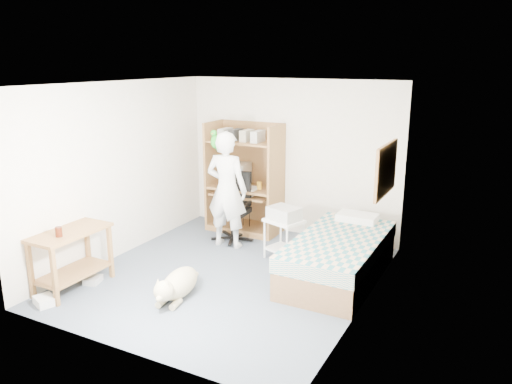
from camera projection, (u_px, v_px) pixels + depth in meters
floor at (229, 276)px, 6.63m from camera, size 4.00×4.00×0.00m
wall_back at (291, 158)px, 8.02m from camera, size 3.60×0.02×2.50m
wall_right at (368, 203)px, 5.50m from camera, size 0.02×4.00×2.50m
wall_left at (119, 170)px, 7.11m from camera, size 0.02×4.00×2.50m
ceiling at (226, 84)px, 5.99m from camera, size 3.60×4.00×0.02m
computer_hutch at (245, 182)px, 8.22m from camera, size 1.20×0.63×1.80m
bed at (339, 257)px, 6.50m from camera, size 1.02×2.02×0.66m
side_desk at (71, 251)px, 6.17m from camera, size 0.50×1.00×0.75m
corkboard at (386, 170)px, 6.23m from camera, size 0.04×0.94×0.66m
office_chair at (234, 216)px, 7.91m from camera, size 0.60×0.60×1.07m
person at (227, 190)px, 7.49m from camera, size 0.67×0.46×1.77m
parrot at (215, 140)px, 7.40m from camera, size 0.13×0.23×0.36m
dog at (177, 284)px, 5.99m from camera, size 0.45×1.05×0.39m
printer_cart at (284, 233)px, 7.09m from camera, size 0.60×0.53×0.59m
printer at (284, 213)px, 7.02m from camera, size 0.50×0.44×0.18m
crt_monitor at (237, 174)px, 8.27m from camera, size 0.42×0.44×0.36m
keyboard at (242, 193)px, 8.12m from camera, size 0.46×0.20×0.03m
pencil_cup at (259, 186)px, 8.01m from camera, size 0.08×0.08×0.12m
drink_glass at (59, 232)px, 5.89m from camera, size 0.08×0.08×0.12m
floor_box_a at (45, 301)px, 5.83m from camera, size 0.30×0.28×0.10m
floor_box_b at (93, 280)px, 6.41m from camera, size 0.24×0.26×0.08m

